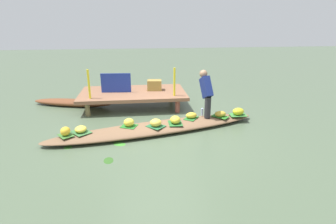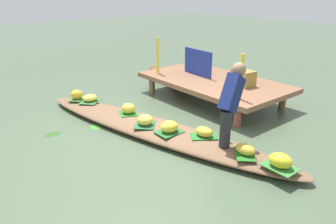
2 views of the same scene
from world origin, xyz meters
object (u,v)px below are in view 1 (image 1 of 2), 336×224
(vendor_boat, at_px, (157,128))
(banana_bunch_0, at_px, (156,123))
(produce_crate, at_px, (154,85))
(banana_bunch_5, at_px, (175,120))
(banana_bunch_1, at_px, (129,122))
(banana_bunch_6, at_px, (220,114))
(moored_boat, at_px, (72,103))
(water_bottle, at_px, (202,112))
(vendor_person, at_px, (206,91))
(market_banner, at_px, (116,83))
(banana_bunch_3, at_px, (191,115))
(banana_bunch_4, at_px, (65,131))
(banana_bunch_7, at_px, (81,129))
(banana_bunch_2, at_px, (238,111))

(vendor_boat, relative_size, banana_bunch_0, 19.53)
(vendor_boat, relative_size, produce_crate, 12.04)
(banana_bunch_5, relative_size, produce_crate, 0.66)
(banana_bunch_1, distance_m, banana_bunch_6, 2.38)
(moored_boat, xyz_separation_m, water_bottle, (3.72, -1.88, 0.17))
(produce_crate, bearing_deg, banana_bunch_0, -93.61)
(vendor_person, bearing_deg, market_banner, 145.04)
(moored_boat, bearing_deg, banana_bunch_1, -37.64)
(moored_boat, relative_size, banana_bunch_3, 8.84)
(vendor_boat, height_order, banana_bunch_4, banana_bunch_4)
(water_bottle, bearing_deg, produce_crate, 123.11)
(banana_bunch_4, bearing_deg, banana_bunch_5, 9.98)
(banana_bunch_0, bearing_deg, vendor_person, 22.79)
(produce_crate, bearing_deg, banana_bunch_3, -67.33)
(produce_crate, bearing_deg, vendor_boat, -92.78)
(moored_boat, distance_m, market_banner, 1.59)
(banana_bunch_5, xyz_separation_m, produce_crate, (-0.34, 2.23, 0.35))
(vendor_boat, distance_m, banana_bunch_6, 1.72)
(vendor_boat, bearing_deg, banana_bunch_0, -120.72)
(produce_crate, bearing_deg, banana_bunch_4, -128.84)
(moored_boat, bearing_deg, banana_bunch_0, -30.14)
(banana_bunch_3, distance_m, banana_bunch_6, 0.77)
(banana_bunch_6, bearing_deg, vendor_person, 167.48)
(banana_bunch_1, bearing_deg, banana_bunch_3, 13.23)
(banana_bunch_0, distance_m, banana_bunch_1, 0.63)
(banana_bunch_7, relative_size, water_bottle, 1.56)
(vendor_boat, height_order, banana_bunch_2, banana_bunch_2)
(produce_crate, bearing_deg, vendor_person, -56.54)
(water_bottle, xyz_separation_m, market_banner, (-2.30, 1.58, 0.49))
(vendor_boat, height_order, banana_bunch_1, banana_bunch_1)
(banana_bunch_5, relative_size, banana_bunch_7, 0.96)
(vendor_person, relative_size, market_banner, 1.33)
(banana_bunch_7, bearing_deg, banana_bunch_1, 12.10)
(banana_bunch_0, height_order, banana_bunch_6, banana_bunch_0)
(vendor_boat, height_order, market_banner, market_banner)
(banana_bunch_4, bearing_deg, vendor_person, 14.55)
(banana_bunch_0, relative_size, banana_bunch_3, 0.94)
(market_banner, bearing_deg, banana_bunch_5, -50.29)
(vendor_person, distance_m, water_bottle, 0.59)
(banana_bunch_1, xyz_separation_m, market_banner, (-0.40, 2.14, 0.48))
(banana_bunch_7, bearing_deg, produce_crate, 53.62)
(banana_bunch_4, distance_m, produce_crate, 3.44)
(banana_bunch_7, relative_size, produce_crate, 0.68)
(banana_bunch_2, height_order, vendor_person, vendor_person)
(banana_bunch_2, relative_size, market_banner, 0.35)
(banana_bunch_0, relative_size, banana_bunch_2, 0.87)
(vendor_boat, bearing_deg, vendor_person, 5.03)
(banana_bunch_1, xyz_separation_m, water_bottle, (1.90, 0.56, -0.00))
(moored_boat, distance_m, vendor_person, 4.33)
(moored_boat, height_order, market_banner, market_banner)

